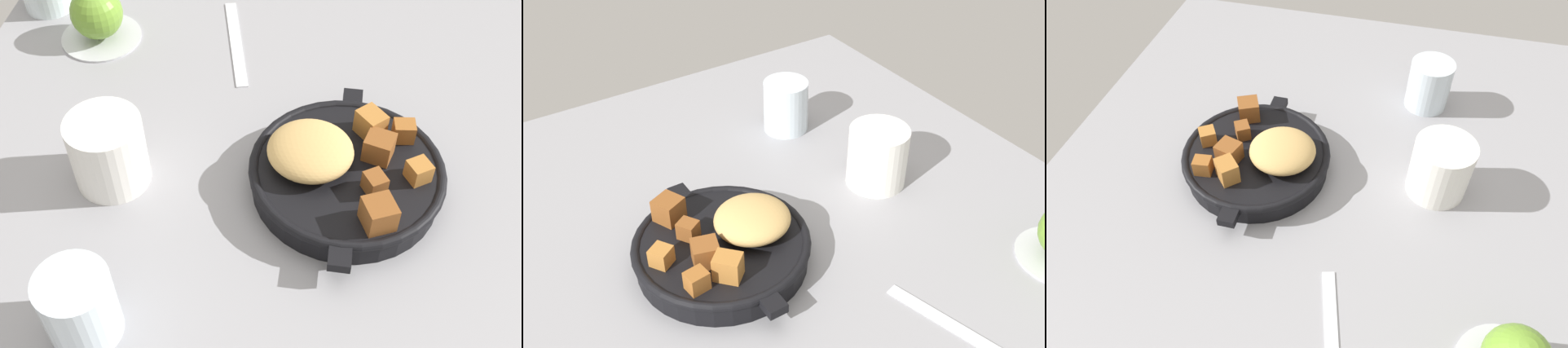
% 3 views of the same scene
% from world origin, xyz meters
% --- Properties ---
extents(ground_plane, '(0.99, 0.84, 0.02)m').
position_xyz_m(ground_plane, '(0.00, 0.00, -0.01)').
color(ground_plane, gray).
extents(cast_iron_skillet, '(0.27, 0.22, 0.07)m').
position_xyz_m(cast_iron_skillet, '(-0.02, -0.09, 0.03)').
color(cast_iron_skillet, black).
rests_on(cast_iron_skillet, ground_plane).
extents(butter_knife, '(0.19, 0.06, 0.00)m').
position_xyz_m(butter_knife, '(0.23, 0.07, 0.00)').
color(butter_knife, silver).
rests_on(butter_knife, ground_plane).
extents(ceramic_mug_white, '(0.09, 0.09, 0.09)m').
position_xyz_m(ceramic_mug_white, '(-0.04, 0.17, 0.04)').
color(ceramic_mug_white, silver).
rests_on(ceramic_mug_white, ground_plane).
extents(water_glass_short, '(0.07, 0.07, 0.08)m').
position_xyz_m(water_glass_short, '(-0.24, 0.14, 0.04)').
color(water_glass_short, silver).
rests_on(water_glass_short, ground_plane).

